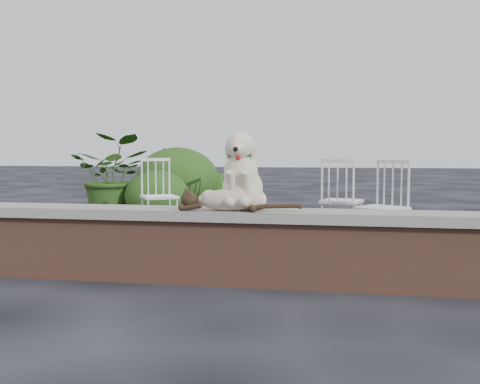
% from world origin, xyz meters
% --- Properties ---
extents(ground, '(60.00, 60.00, 0.00)m').
position_xyz_m(ground, '(0.00, 0.00, 0.00)').
color(ground, black).
rests_on(ground, ground).
extents(brick_wall, '(6.00, 0.30, 0.50)m').
position_xyz_m(brick_wall, '(0.00, 0.00, 0.25)').
color(brick_wall, brown).
rests_on(brick_wall, ground).
extents(capstone, '(6.20, 0.40, 0.08)m').
position_xyz_m(capstone, '(0.00, 0.00, 0.54)').
color(capstone, slate).
rests_on(capstone, brick_wall).
extents(dog, '(0.40, 0.52, 0.61)m').
position_xyz_m(dog, '(-0.62, 0.04, 0.88)').
color(dog, beige).
rests_on(dog, capstone).
extents(cat, '(1.09, 0.27, 0.18)m').
position_xyz_m(cat, '(-0.70, -0.11, 0.67)').
color(cat, '#C3A98B').
rests_on(cat, capstone).
extents(chair_a, '(0.77, 0.77, 0.94)m').
position_xyz_m(chair_a, '(-2.11, 2.42, 0.47)').
color(chair_a, white).
rests_on(chair_a, ground).
extents(chair_d, '(0.78, 0.78, 0.94)m').
position_xyz_m(chair_d, '(0.55, 1.52, 0.47)').
color(chair_d, white).
rests_on(chair_d, ground).
extents(chair_e, '(0.65, 0.65, 0.94)m').
position_xyz_m(chair_e, '(-1.32, 3.93, 0.47)').
color(chair_e, white).
rests_on(chair_e, ground).
extents(chair_c, '(0.69, 0.69, 0.94)m').
position_xyz_m(chair_c, '(0.16, 2.22, 0.47)').
color(chair_c, white).
rests_on(chair_c, ground).
extents(potted_plant_a, '(1.29, 1.16, 1.29)m').
position_xyz_m(potted_plant_a, '(-3.31, 3.77, 0.64)').
color(potted_plant_a, '#224212').
rests_on(potted_plant_a, ground).
extents(potted_plant_b, '(0.86, 0.86, 1.11)m').
position_xyz_m(potted_plant_b, '(-2.99, 5.28, 0.55)').
color(potted_plant_b, '#224212').
rests_on(potted_plant_b, ground).
extents(shrubbery, '(1.85, 2.48, 1.15)m').
position_xyz_m(shrubbery, '(-2.55, 4.78, 0.45)').
color(shrubbery, '#224212').
rests_on(shrubbery, ground).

